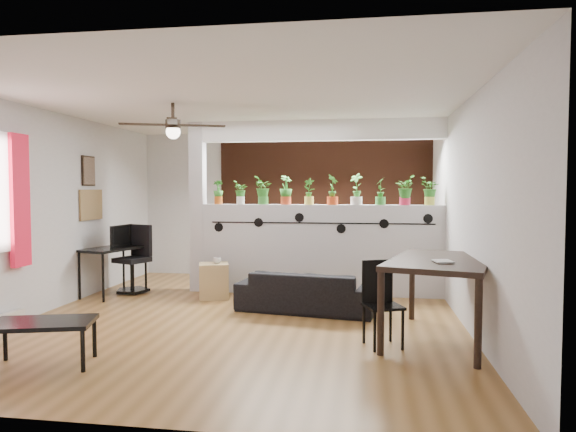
% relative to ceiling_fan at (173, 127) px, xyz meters
% --- Properties ---
extents(room_shell, '(6.30, 7.10, 2.90)m').
position_rel_ceiling_fan_xyz_m(room_shell, '(0.80, 0.30, -1.01)').
color(room_shell, brown).
rests_on(room_shell, ground).
extents(partition_wall, '(3.60, 0.18, 1.35)m').
position_rel_ceiling_fan_xyz_m(partition_wall, '(1.60, 1.80, -1.64)').
color(partition_wall, '#BCBCC1').
rests_on(partition_wall, ground).
extents(ceiling_header, '(3.60, 0.18, 0.30)m').
position_rel_ceiling_fan_xyz_m(ceiling_header, '(1.60, 1.80, 0.14)').
color(ceiling_header, white).
rests_on(ceiling_header, room_shell).
extents(pier_column, '(0.22, 0.20, 2.60)m').
position_rel_ceiling_fan_xyz_m(pier_column, '(-0.31, 1.80, -1.01)').
color(pier_column, '#BCBCC1').
rests_on(pier_column, ground).
extents(brick_panel, '(3.90, 0.05, 2.60)m').
position_rel_ceiling_fan_xyz_m(brick_panel, '(1.60, 3.27, -1.01)').
color(brick_panel, '#9F4C2E').
rests_on(brick_panel, ground).
extents(vine_decal, '(3.31, 0.01, 0.30)m').
position_rel_ceiling_fan_xyz_m(vine_decal, '(1.60, 1.70, -1.23)').
color(vine_decal, black).
rests_on(vine_decal, partition_wall).
extents(corkboard, '(0.03, 0.60, 0.45)m').
position_rel_ceiling_fan_xyz_m(corkboard, '(-1.78, 1.25, -0.96)').
color(corkboard, olive).
rests_on(corkboard, room_shell).
extents(framed_art, '(0.03, 0.34, 0.44)m').
position_rel_ceiling_fan_xyz_m(framed_art, '(-1.78, 1.20, -0.46)').
color(framed_art, '#8C7259').
rests_on(framed_art, room_shell).
extents(ceiling_fan, '(1.19, 1.19, 0.43)m').
position_rel_ceiling_fan_xyz_m(ceiling_fan, '(0.00, 0.00, 0.00)').
color(ceiling_fan, black).
rests_on(ceiling_fan, room_shell).
extents(potted_plant_0, '(0.23, 0.21, 0.37)m').
position_rel_ceiling_fan_xyz_m(potted_plant_0, '(0.02, 1.80, -0.77)').
color(potted_plant_0, '#C45717').
rests_on(potted_plant_0, partition_wall).
extents(potted_plant_1, '(0.14, 0.18, 0.36)m').
position_rel_ceiling_fan_xyz_m(potted_plant_1, '(0.37, 1.80, -0.77)').
color(potted_plant_1, white).
rests_on(potted_plant_1, partition_wall).
extents(potted_plant_2, '(0.20, 0.24, 0.43)m').
position_rel_ceiling_fan_xyz_m(potted_plant_2, '(0.72, 1.80, -0.74)').
color(potted_plant_2, '#388B32').
rests_on(potted_plant_2, partition_wall).
extents(potted_plant_3, '(0.28, 0.29, 0.44)m').
position_rel_ceiling_fan_xyz_m(potted_plant_3, '(1.07, 1.80, -0.73)').
color(potted_plant_3, '#D24521').
rests_on(potted_plant_3, partition_wall).
extents(potted_plant_4, '(0.25, 0.24, 0.40)m').
position_rel_ceiling_fan_xyz_m(potted_plant_4, '(1.42, 1.80, -0.75)').
color(potted_plant_4, '#ECD753').
rests_on(potted_plant_4, partition_wall).
extents(potted_plant_5, '(0.28, 0.30, 0.45)m').
position_rel_ceiling_fan_xyz_m(potted_plant_5, '(1.78, 1.80, -0.72)').
color(potted_plant_5, '#D44519').
rests_on(potted_plant_5, partition_wall).
extents(potted_plant_6, '(0.31, 0.30, 0.47)m').
position_rel_ceiling_fan_xyz_m(potted_plant_6, '(2.13, 1.80, -0.72)').
color(potted_plant_6, white).
rests_on(potted_plant_6, partition_wall).
extents(potted_plant_7, '(0.21, 0.24, 0.42)m').
position_rel_ceiling_fan_xyz_m(potted_plant_7, '(2.48, 1.80, -0.74)').
color(potted_plant_7, green).
rests_on(potted_plant_7, partition_wall).
extents(potted_plant_8, '(0.24, 0.27, 0.43)m').
position_rel_ceiling_fan_xyz_m(potted_plant_8, '(2.83, 1.80, -0.74)').
color(potted_plant_8, '#CB2046').
rests_on(potted_plant_8, partition_wall).
extents(potted_plant_9, '(0.26, 0.27, 0.41)m').
position_rel_ceiling_fan_xyz_m(potted_plant_9, '(3.18, 1.80, -0.75)').
color(potted_plant_9, '#CDD049').
rests_on(potted_plant_9, partition_wall).
extents(sofa, '(1.78, 0.92, 0.50)m').
position_rel_ceiling_fan_xyz_m(sofa, '(1.52, 0.72, -2.07)').
color(sofa, black).
rests_on(sofa, ground).
extents(cube_shelf, '(0.51, 0.48, 0.51)m').
position_rel_ceiling_fan_xyz_m(cube_shelf, '(0.10, 1.28, -2.06)').
color(cube_shelf, tan).
rests_on(cube_shelf, ground).
extents(cup, '(0.14, 0.14, 0.09)m').
position_rel_ceiling_fan_xyz_m(cup, '(0.15, 1.28, -1.76)').
color(cup, gray).
rests_on(cup, cube_shelf).
extents(computer_desk, '(0.76, 1.09, 0.72)m').
position_rel_ceiling_fan_xyz_m(computer_desk, '(-1.45, 1.29, -1.67)').
color(computer_desk, black).
rests_on(computer_desk, ground).
extents(monitor, '(0.32, 0.09, 0.18)m').
position_rel_ceiling_fan_xyz_m(monitor, '(-1.45, 1.44, -1.51)').
color(monitor, black).
rests_on(monitor, computer_desk).
extents(office_chair, '(0.55, 0.56, 1.01)m').
position_rel_ceiling_fan_xyz_m(office_chair, '(-1.22, 1.52, -1.87)').
color(office_chair, black).
rests_on(office_chair, ground).
extents(dining_table, '(1.35, 1.77, 0.86)m').
position_rel_ceiling_fan_xyz_m(dining_table, '(3.04, -0.36, -1.55)').
color(dining_table, black).
rests_on(dining_table, ground).
extents(book, '(0.20, 0.25, 0.02)m').
position_rel_ceiling_fan_xyz_m(book, '(2.94, -0.66, -1.45)').
color(book, gray).
rests_on(book, dining_table).
extents(folding_chair, '(0.45, 0.45, 0.86)m').
position_rel_ceiling_fan_xyz_m(folding_chair, '(2.42, -0.61, -1.81)').
color(folding_chair, black).
rests_on(folding_chair, ground).
extents(coffee_table, '(0.97, 0.71, 0.41)m').
position_rel_ceiling_fan_xyz_m(coffee_table, '(-0.58, -1.71, -1.95)').
color(coffee_table, black).
rests_on(coffee_table, ground).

